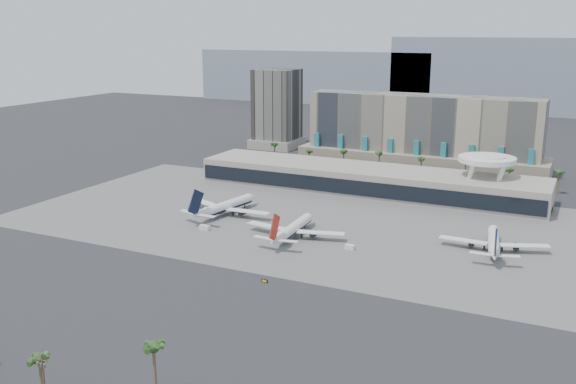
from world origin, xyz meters
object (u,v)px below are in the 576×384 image
at_px(airliner_left, 226,206).
at_px(airliner_right, 494,242).
at_px(service_vehicle_b, 350,247).
at_px(taxiway_sign, 265,281).
at_px(service_vehicle_a, 205,228).
at_px(utility_pole, 43,375).
at_px(airliner_centre, 293,228).

relative_size(airliner_left, airliner_right, 1.10).
bearing_deg(service_vehicle_b, taxiway_sign, -103.41).
relative_size(airliner_right, service_vehicle_b, 11.71).
height_order(airliner_left, service_vehicle_a, airliner_left).
bearing_deg(service_vehicle_a, utility_pole, -71.05).
xyz_separation_m(airliner_right, service_vehicle_b, (-47.44, -20.86, -2.63)).
bearing_deg(taxiway_sign, airliner_left, 136.54).
xyz_separation_m(utility_pole, airliner_left, (-40.16, 141.07, -3.29)).
distance_m(airliner_centre, service_vehicle_b, 25.05).
bearing_deg(airliner_left, utility_pole, -64.87).
bearing_deg(taxiway_sign, service_vehicle_a, 147.64).
height_order(utility_pole, service_vehicle_a, utility_pole).
relative_size(airliner_centre, service_vehicle_a, 10.18).
relative_size(utility_pole, airliner_right, 0.30).
relative_size(airliner_centre, airliner_right, 1.04).
xyz_separation_m(service_vehicle_b, taxiway_sign, (-13.54, -41.19, -0.38)).
bearing_deg(utility_pole, service_vehicle_a, 107.07).
xyz_separation_m(utility_pole, airliner_centre, (-0.61, 125.67, -3.50)).
xyz_separation_m(airliner_centre, service_vehicle_b, (24.63, -3.60, -2.76)).
height_order(airliner_centre, service_vehicle_a, airliner_centre).
bearing_deg(service_vehicle_a, airliner_centre, 13.02).
height_order(utility_pole, taxiway_sign, utility_pole).
relative_size(utility_pole, airliner_centre, 0.29).
bearing_deg(airliner_centre, service_vehicle_a, -171.62).
distance_m(airliner_left, airliner_centre, 42.44).
xyz_separation_m(airliner_left, taxiway_sign, (50.64, -60.19, -3.35)).
relative_size(airliner_right, service_vehicle_a, 9.75).
distance_m(airliner_left, service_vehicle_a, 22.93).
xyz_separation_m(utility_pole, service_vehicle_b, (24.03, 122.07, -6.26)).
bearing_deg(taxiway_sign, utility_pole, -90.93).
height_order(airliner_left, service_vehicle_b, airliner_left).
relative_size(airliner_left, taxiway_sign, 19.53).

